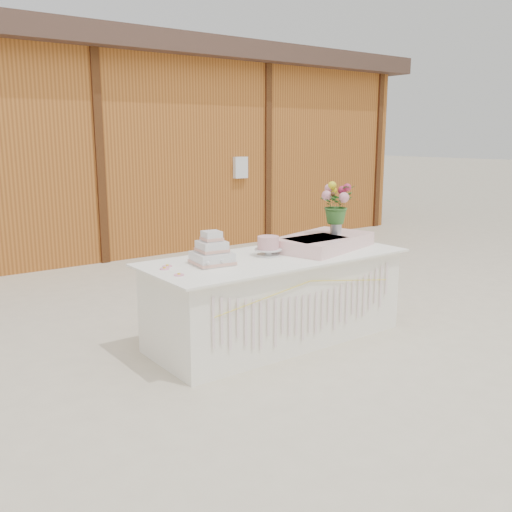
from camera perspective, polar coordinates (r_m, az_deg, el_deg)
The scene contains 9 objects.
ground at distance 5.25m, azimuth 1.97°, elevation -8.26°, with size 80.00×80.00×0.00m, color beige.
barn at distance 10.31m, azimuth -19.63°, elevation 10.48°, with size 12.60×4.60×3.30m.
cake_table at distance 5.13m, azimuth 2.04°, elevation -4.21°, with size 2.40×1.00×0.77m.
wedding_cake at distance 4.71m, azimuth -4.43°, elevation 0.29°, with size 0.35×0.35×0.28m.
pink_cake_stand at distance 5.03m, azimuth 1.23°, elevation 1.11°, with size 0.24×0.24×0.17m.
satin_runner at distance 5.40m, azimuth 6.72°, elevation 1.40°, with size 0.98×0.57×0.12m, color #FFCECD.
flower_vase at distance 5.48m, azimuth 7.98°, elevation 2.97°, with size 0.11×0.11×0.15m, color #B1B1B6.
bouquet at distance 5.45m, azimuth 8.06°, elevation 5.65°, with size 0.33×0.28×0.36m, color #366C2B.
loose_flowers at distance 4.49m, azimuth -8.52°, elevation -1.49°, with size 0.15×0.38×0.02m, color pink, non-canonical shape.
Camera 1 is at (-3.08, -3.85, 1.81)m, focal length 40.00 mm.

